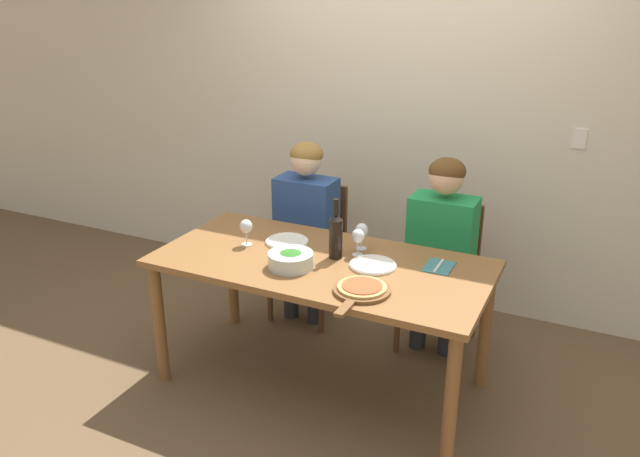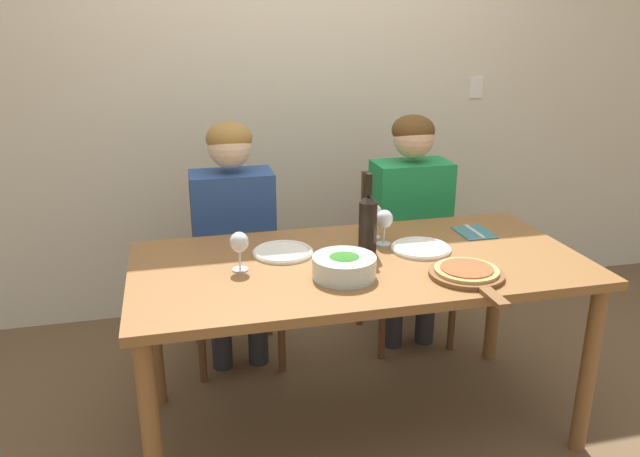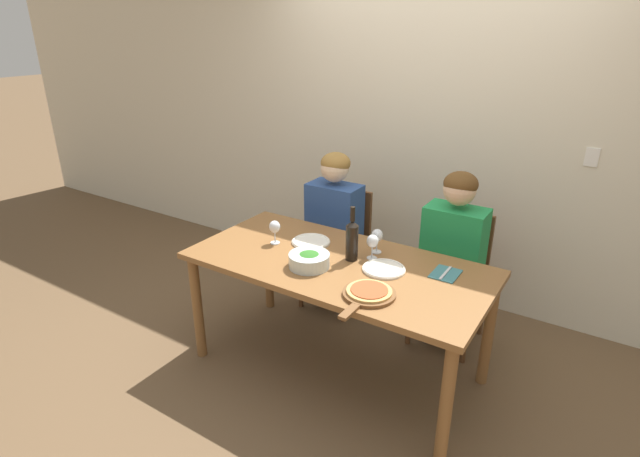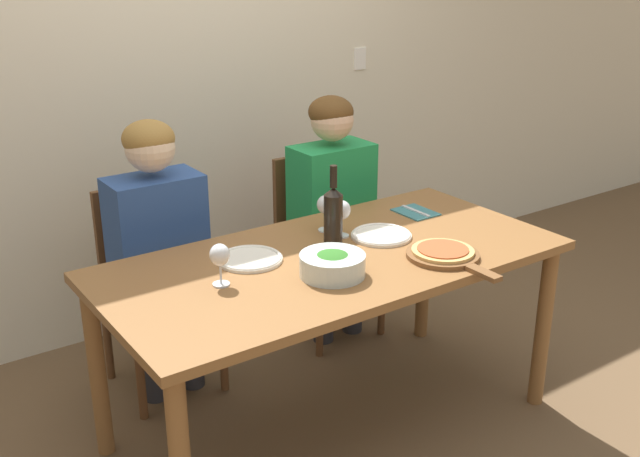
{
  "view_description": "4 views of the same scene",
  "coord_description": "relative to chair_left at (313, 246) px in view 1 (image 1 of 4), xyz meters",
  "views": [
    {
      "loc": [
        1.3,
        -2.7,
        2.09
      ],
      "look_at": [
        -0.0,
        -0.01,
        0.94
      ],
      "focal_mm": 35.0,
      "sensor_mm": 36.0,
      "label": 1
    },
    {
      "loc": [
        -0.69,
        -2.15,
        1.66
      ],
      "look_at": [
        -0.15,
        0.05,
        0.88
      ],
      "focal_mm": 35.0,
      "sensor_mm": 36.0,
      "label": 2
    },
    {
      "loc": [
        1.32,
        -2.24,
        2.04
      ],
      "look_at": [
        -0.12,
        -0.01,
        0.94
      ],
      "focal_mm": 28.0,
      "sensor_mm": 36.0,
      "label": 3
    },
    {
      "loc": [
        -1.52,
        -2.09,
        1.84
      ],
      "look_at": [
        -0.01,
        0.07,
        0.84
      ],
      "focal_mm": 42.0,
      "sensor_mm": 36.0,
      "label": 4
    }
  ],
  "objects": [
    {
      "name": "chair_right",
      "position": [
        0.89,
        0.0,
        0.0
      ],
      "size": [
        0.42,
        0.42,
        0.88
      ],
      "color": "brown",
      "rests_on": "ground"
    },
    {
      "name": "dinner_plate_left",
      "position": [
        0.14,
        -0.61,
        0.29
      ],
      "size": [
        0.24,
        0.24,
        0.02
      ],
      "color": "silver",
      "rests_on": "dining_table"
    },
    {
      "name": "wine_glass_left",
      "position": [
        -0.04,
        -0.74,
        0.38
      ],
      "size": [
        0.07,
        0.07,
        0.15
      ],
      "color": "silver",
      "rests_on": "dining_table"
    },
    {
      "name": "broccoli_bowl",
      "position": [
        0.32,
        -0.89,
        0.32
      ],
      "size": [
        0.23,
        0.23,
        0.09
      ],
      "color": "silver",
      "rests_on": "dining_table"
    },
    {
      "name": "person_woman",
      "position": [
        -0.0,
        -0.11,
        0.25
      ],
      "size": [
        0.47,
        0.51,
        1.2
      ],
      "color": "#28282D",
      "rests_on": "ground"
    },
    {
      "name": "fork_on_napkin",
      "position": [
        1.0,
        -0.56,
        0.28
      ],
      "size": [
        0.14,
        0.18,
        0.01
      ],
      "color": "#387075",
      "rests_on": "dining_table"
    },
    {
      "name": "pizza_on_board",
      "position": [
        0.75,
        -1.0,
        0.29
      ],
      "size": [
        0.27,
        0.41,
        0.04
      ],
      "color": "brown",
      "rests_on": "dining_table"
    },
    {
      "name": "dinner_plate_right",
      "position": [
        0.69,
        -0.7,
        0.29
      ],
      "size": [
        0.24,
        0.24,
        0.02
      ],
      "color": "silver",
      "rests_on": "dining_table"
    },
    {
      "name": "dining_table",
      "position": [
        0.42,
        -0.75,
        0.19
      ],
      "size": [
        1.75,
        0.85,
        0.75
      ],
      "color": "brown",
      "rests_on": "ground"
    },
    {
      "name": "ground_plane",
      "position": [
        0.42,
        -0.75,
        -0.47
      ],
      "size": [
        40.0,
        40.0,
        0.0
      ],
      "primitive_type": "plane",
      "color": "brown"
    },
    {
      "name": "back_wall",
      "position": [
        0.42,
        0.54,
        0.88
      ],
      "size": [
        10.0,
        0.06,
        2.7
      ],
      "color": "beige",
      "rests_on": "ground"
    },
    {
      "name": "chair_left",
      "position": [
        0.0,
        0.0,
        0.0
      ],
      "size": [
        0.42,
        0.42,
        0.88
      ],
      "color": "brown",
      "rests_on": "ground"
    },
    {
      "name": "wine_glass_centre",
      "position": [
        0.55,
        -0.52,
        0.38
      ],
      "size": [
        0.07,
        0.07,
        0.15
      ],
      "color": "silver",
      "rests_on": "dining_table"
    },
    {
      "name": "person_man",
      "position": [
        0.89,
        -0.11,
        0.25
      ],
      "size": [
        0.47,
        0.51,
        1.2
      ],
      "color": "#28282D",
      "rests_on": "ground"
    },
    {
      "name": "wine_glass_right",
      "position": [
        0.57,
        -0.61,
        0.38
      ],
      "size": [
        0.07,
        0.07,
        0.15
      ],
      "color": "silver",
      "rests_on": "dining_table"
    },
    {
      "name": "wine_bottle",
      "position": [
        0.47,
        -0.68,
        0.41
      ],
      "size": [
        0.07,
        0.07,
        0.33
      ],
      "color": "black",
      "rests_on": "dining_table"
    }
  ]
}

